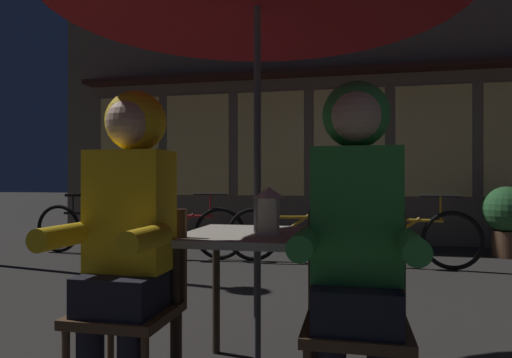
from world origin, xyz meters
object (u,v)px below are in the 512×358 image
Objects in this scene: bicycle_fourth at (404,237)px; person_left_hooded at (128,216)px; bicycle_nearest at (91,228)px; bicycle_second at (180,231)px; chair_left at (134,296)px; person_right_hooded at (356,221)px; bicycle_third at (295,233)px; chair_right at (356,309)px; lantern at (269,210)px; potted_plant at (507,215)px; cafe_table at (257,253)px.

person_left_hooded is at bearing -112.53° from bicycle_fourth.
bicycle_second is at bearing -5.55° from bicycle_nearest.
person_right_hooded is at bearing -3.39° from chair_left.
person_right_hooded is (0.96, 0.00, 0.00)m from person_left_hooded.
person_left_hooded reaches higher than bicycle_third.
person_right_hooded reaches higher than chair_right.
chair_left is at bearing -93.64° from bicycle_third.
person_right_hooded is (0.41, -0.34, -0.01)m from lantern.
lantern is at bearing 26.65° from chair_left.
bicycle_third is at bearing 86.36° from chair_left.
chair_right reaches higher than bicycle_nearest.
chair_left is 0.95× the size of potted_plant.
lantern is 0.27× the size of chair_right.
bicycle_fourth is at bearing 72.21° from cafe_table.
lantern reaches higher than bicycle_third.
person_right_hooded is 0.83× the size of bicycle_fourth.
chair_left is (-0.55, -0.28, -0.37)m from lantern.
cafe_table is at bearing 41.57° from person_left_hooded.
bicycle_fourth is (0.55, 3.59, -0.14)m from chair_right.
bicycle_third is (1.45, 0.13, 0.00)m from bicycle_second.
bicycle_nearest is (-3.51, 3.79, -0.50)m from person_right_hooded.
lantern is 0.65m from person_left_hooded.
person_right_hooded reaches higher than potted_plant.
bicycle_nearest is 1.00× the size of bicycle_second.
chair_right reaches higher than cafe_table.
bicycle_third is (0.24, 3.73, -0.14)m from chair_left.
person_left_hooded is 0.83× the size of bicycle_fourth.
bicycle_fourth is at bearing -1.97° from bicycle_nearest.
potted_plant is at bearing 67.15° from chair_right.
chair_right is 5.13m from bicycle_nearest.
bicycle_nearest and bicycle_second have the same top height.
bicycle_third is (-0.24, 3.36, -0.29)m from cafe_table.
bicycle_second reaches higher than cafe_table.
potted_plant is (2.42, 4.23, -0.09)m from cafe_table.
person_right_hooded is (0.48, -0.43, 0.21)m from cafe_table.
cafe_table is 0.85× the size of chair_left.
cafe_table is 0.67m from person_right_hooded.
lantern is 0.14× the size of bicycle_nearest.
person_left_hooded is 4.60m from bicycle_nearest.
bicycle_fourth is (1.51, 3.65, -0.50)m from person_left_hooded.
chair_left is 0.52× the size of bicycle_fourth.
bicycle_fourth is (0.96, 3.31, -0.51)m from lantern.
bicycle_second is 1.45m from bicycle_third.
chair_right is (0.96, 0.00, 0.00)m from chair_left.
chair_left is 3.80m from bicycle_second.
person_right_hooded is (0.00, -0.06, 0.36)m from chair_right.
bicycle_nearest is at bearing 132.02° from cafe_table.
potted_plant is (2.90, 4.66, -0.30)m from person_left_hooded.
person_right_hooded is at bearing -112.60° from potted_plant.
lantern is at bearing 140.38° from person_right_hooded.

